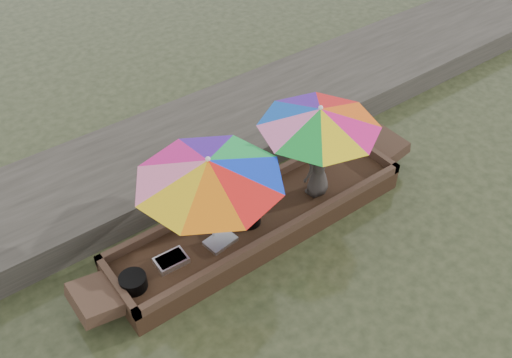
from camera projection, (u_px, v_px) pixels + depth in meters
water at (260, 230)px, 8.99m from camera, size 80.00×80.00×0.00m
dock at (185, 148)px, 10.14m from camera, size 22.00×2.20×0.50m
boat_hull at (260, 222)px, 8.87m from camera, size 4.90×1.20×0.35m
cooking_pot at (133, 282)px, 7.65m from camera, size 0.37×0.37×0.20m
tray_crayfish at (171, 260)px, 8.00m from camera, size 0.45×0.32×0.09m
tray_scallop at (220, 241)px, 8.30m from camera, size 0.48×0.36×0.06m
charcoal_grill at (249, 218)px, 8.58m from camera, size 0.37×0.37×0.17m
supply_bag at (255, 186)px, 9.04m from camera, size 0.28×0.22×0.26m
vendor at (318, 167)px, 8.78m from camera, size 0.57×0.43×1.06m
umbrella_bow at (211, 201)px, 7.86m from camera, size 2.36×2.36×1.55m
umbrella_stern at (317, 148)px, 8.73m from camera, size 2.08×2.08×1.55m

